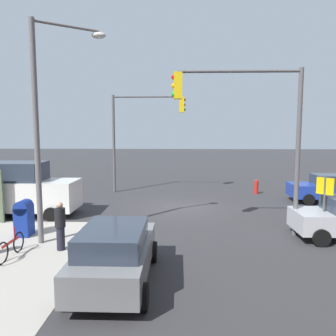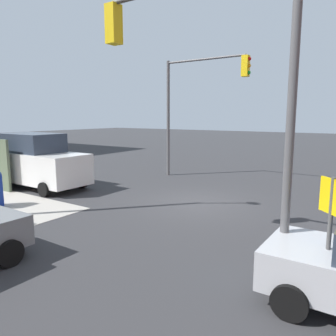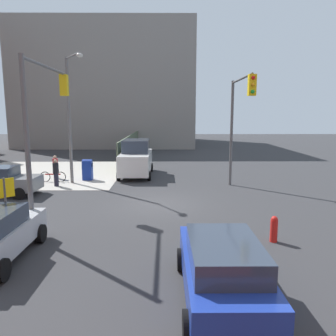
% 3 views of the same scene
% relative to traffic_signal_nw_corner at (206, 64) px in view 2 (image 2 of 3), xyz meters
% --- Properties ---
extents(ground_plane, '(120.00, 120.00, 0.00)m').
position_rel_traffic_signal_nw_corner_xyz_m(ground_plane, '(2.60, -4.50, -4.60)').
color(ground_plane, '#333335').
extents(traffic_signal_nw_corner, '(5.02, 0.36, 6.50)m').
position_rel_traffic_signal_nw_corner_xyz_m(traffic_signal_nw_corner, '(0.00, 0.00, 0.00)').
color(traffic_signal_nw_corner, '#59595B').
rests_on(traffic_signal_nw_corner, ground).
extents(traffic_signal_se_corner, '(4.90, 0.36, 6.50)m').
position_rel_traffic_signal_nw_corner_xyz_m(traffic_signal_se_corner, '(5.26, -9.00, -0.01)').
color(traffic_signal_se_corner, '#59595B').
rests_on(traffic_signal_se_corner, ground).
extents(warning_sign_two_way, '(0.48, 0.48, 2.40)m').
position_rel_traffic_signal_nw_corner_xyz_m(warning_sign_two_way, '(-2.80, 0.47, -2.96)').
color(warning_sign_two_way, '#4C4C4C').
rests_on(warning_sign_two_way, ground).
extents(van_white_delivery, '(5.40, 2.32, 2.62)m').
position_rel_traffic_signal_nw_corner_xyz_m(van_white_delivery, '(10.53, -2.70, -3.32)').
color(van_white_delivery, white).
rests_on(van_white_delivery, ground).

